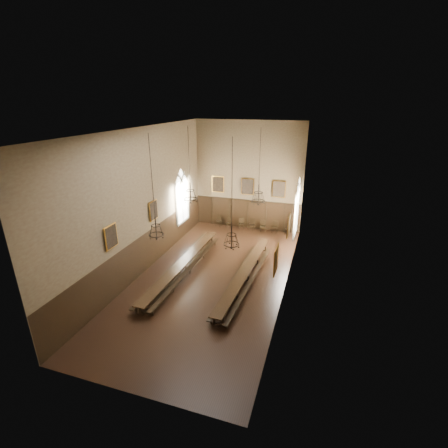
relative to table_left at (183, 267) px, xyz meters
The scene contains 33 objects.
floor 2.04m from the table_left, ahead, with size 9.00×18.00×0.02m, color black.
ceiling 8.84m from the table_left, ahead, with size 9.00×18.00×0.02m, color black.
wall_back 10.07m from the table_left, 77.46° to the left, with size 9.00×0.02×9.00m, color #776949.
wall_front 10.13m from the table_left, 77.54° to the right, with size 9.00×0.02×9.00m, color #776949.
wall_left 4.81m from the table_left, behind, with size 0.02×18.00×9.00m, color #776949.
wall_right 7.69m from the table_left, ahead, with size 0.02×18.00×9.00m, color #776949.
wainscot_panelling 2.17m from the table_left, ahead, with size 9.00×18.00×2.50m, color black, non-canonical shape.
table_left is the anchor object (origin of this frame).
table_right 4.05m from the table_left, ahead, with size 1.14×9.89×0.77m.
bench_left_outer 0.65m from the table_left, 160.22° to the left, with size 0.33×10.47×0.47m.
bench_left_inner 0.48m from the table_left, ahead, with size 0.56×9.89×0.44m.
bench_right_inner 3.54m from the table_left, ahead, with size 0.45×9.02×0.41m.
bench_right_outer 4.52m from the table_left, ahead, with size 0.73×9.11×0.41m.
chair_1 8.56m from the table_left, 92.99° to the left, with size 0.48×0.48×0.98m.
chair_2 8.48m from the table_left, 86.75° to the left, with size 0.44×0.44×0.95m.
chair_3 8.70m from the table_left, 79.30° to the left, with size 0.55×0.55×0.97m.
chair_4 8.85m from the table_left, 73.51° to the left, with size 0.56×0.56×1.04m.
chair_5 9.17m from the table_left, 67.48° to the left, with size 0.56×0.56×1.04m.
chair_6 9.69m from the table_left, 62.29° to the left, with size 0.47×0.47×0.96m.
chair_7 10.21m from the table_left, 56.98° to the left, with size 0.43×0.43×0.92m.
chandelier_back_left 4.75m from the table_left, 95.24° to the left, with size 0.90×0.90×4.78m.
chandelier_back_right 6.60m from the table_left, 25.39° to the left, with size 0.83×0.83×4.49m.
chandelier_front_left 4.65m from the table_left, 92.68° to the right, with size 0.81×0.81×5.37m.
chandelier_front_right 6.35m from the table_left, 35.53° to the right, with size 0.78×0.78×5.24m.
portrait_back_0 9.47m from the table_left, 93.90° to the left, with size 1.10×0.12×1.40m.
portrait_back_1 9.65m from the table_left, 77.29° to the left, with size 1.10×0.12×1.40m.
portrait_back_2 10.51m from the table_left, 62.55° to the left, with size 1.10×0.12×1.40m.
portrait_left_0 4.19m from the table_left, 157.85° to the left, with size 0.12×1.00×1.30m.
portrait_left_1 5.39m from the table_left, 124.02° to the right, with size 0.12×1.00×1.30m.
portrait_right_0 7.25m from the table_left, ahead, with size 0.12×1.00×1.30m.
portrait_right_1 8.00m from the table_left, 28.97° to the right, with size 0.12×1.00×1.30m.
window_right 8.96m from the table_left, 40.40° to the left, with size 0.20×2.20×4.60m, color white, non-canonical shape.
window_left 6.70m from the table_left, 113.98° to the left, with size 0.20×2.20×4.60m, color white, non-canonical shape.
Camera 1 is at (6.12, -16.68, 10.51)m, focal length 26.00 mm.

